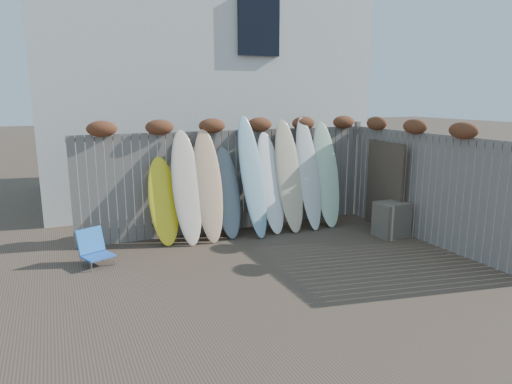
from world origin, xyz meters
name	(u,v)px	position (x,y,z in m)	size (l,w,h in m)	color
ground	(287,269)	(0.00, 0.00, 0.00)	(80.00, 80.00, 0.00)	#493A2D
back_fence	(234,171)	(0.06, 2.39, 1.18)	(6.05, 0.28, 2.24)	slate
right_fence	(426,180)	(2.99, 0.25, 1.14)	(0.28, 4.40, 2.24)	slate
house	(194,75)	(0.50, 6.50, 3.20)	(8.50, 5.50, 6.33)	silver
beach_chair	(94,248)	(-2.73, 1.45, 0.27)	(0.58, 0.59, 0.58)	blue
wooden_crate	(392,220)	(2.62, 0.68, 0.33)	(0.57, 0.48, 0.67)	#494236
lattice_panel	(384,186)	(2.85, 1.23, 0.88)	(0.05, 1.17, 1.76)	#32271E
surfboard_0	(164,201)	(-1.45, 2.07, 0.79)	(0.53, 0.07, 1.64)	yellow
surfboard_1	(187,187)	(-1.04, 1.98, 1.03)	(0.52, 0.07, 2.14)	beige
surfboard_2	(208,186)	(-0.62, 1.97, 1.03)	(0.52, 0.07, 2.14)	#EBBD88
surfboard_3	(227,193)	(-0.24, 2.00, 0.85)	(0.49, 0.07, 1.77)	slate
surfboard_4	(252,176)	(0.24, 1.91, 1.15)	(0.47, 0.07, 2.39)	#87B2C5
surfboard_5	(271,183)	(0.66, 1.97, 0.98)	(0.51, 0.07, 2.04)	white
surfboard_6	(289,176)	(1.05, 1.94, 1.10)	(0.53, 0.07, 2.29)	beige
surfboard_7	(308,173)	(1.50, 1.94, 1.12)	(0.46, 0.07, 2.33)	silver
surfboard_8	(326,174)	(1.93, 1.95, 1.07)	(0.55, 0.07, 2.23)	#B7D8B2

